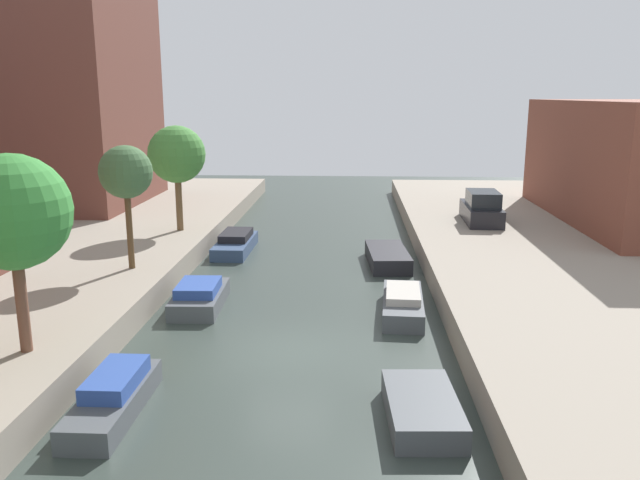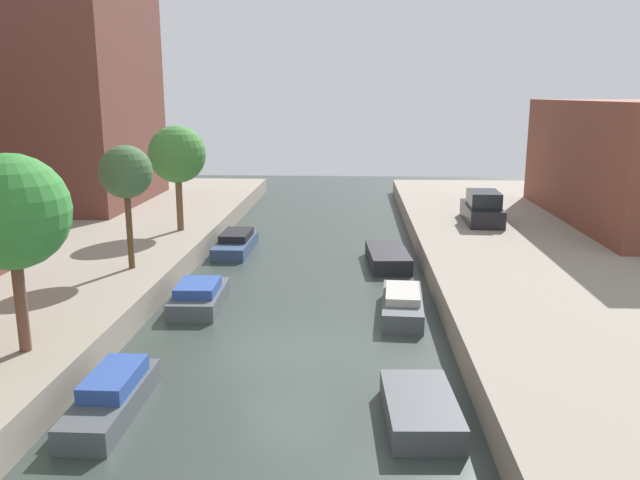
{
  "view_description": "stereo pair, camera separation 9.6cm",
  "coord_description": "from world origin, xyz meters",
  "px_view_note": "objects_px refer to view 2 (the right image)",
  "views": [
    {
      "loc": [
        1.9,
        -17.86,
        7.54
      ],
      "look_at": [
        0.55,
        8.53,
        1.47
      ],
      "focal_mm": 35.8,
      "sensor_mm": 36.0,
      "label": 1
    },
    {
      "loc": [
        1.99,
        -17.86,
        7.54
      ],
      "look_at": [
        0.55,
        8.53,
        1.47
      ],
      "focal_mm": 35.8,
      "sensor_mm": 36.0,
      "label": 2
    }
  ],
  "objects_px": {
    "parked_car": "(482,209)",
    "moored_boat_right_2": "(420,409)",
    "street_tree_4": "(177,155)",
    "moored_boat_left_2": "(112,396)",
    "moored_boat_right_3": "(402,303)",
    "street_tree_3": "(126,173)",
    "moored_boat_right_4": "(388,257)",
    "moored_boat_left_3": "(199,296)",
    "moored_boat_left_4": "(236,243)",
    "street_tree_2": "(11,213)"
  },
  "relations": [
    {
      "from": "moored_boat_right_4",
      "to": "moored_boat_right_3",
      "type": "bearing_deg",
      "value": -88.36
    },
    {
      "from": "parked_car",
      "to": "moored_boat_right_2",
      "type": "xyz_separation_m",
      "value": [
        -5.04,
        -19.24,
        -1.39
      ]
    },
    {
      "from": "moored_boat_left_2",
      "to": "moored_boat_left_4",
      "type": "height_order",
      "value": "moored_boat_left_2"
    },
    {
      "from": "street_tree_3",
      "to": "moored_boat_right_2",
      "type": "xyz_separation_m",
      "value": [
        10.14,
        -9.44,
        -4.36
      ]
    },
    {
      "from": "street_tree_2",
      "to": "moored_boat_left_3",
      "type": "relative_size",
      "value": 1.44
    },
    {
      "from": "street_tree_4",
      "to": "parked_car",
      "type": "relative_size",
      "value": 1.17
    },
    {
      "from": "moored_boat_right_3",
      "to": "street_tree_3",
      "type": "bearing_deg",
      "value": 169.59
    },
    {
      "from": "street_tree_2",
      "to": "moored_boat_right_4",
      "type": "relative_size",
      "value": 1.24
    },
    {
      "from": "street_tree_3",
      "to": "moored_boat_right_4",
      "type": "height_order",
      "value": "street_tree_3"
    },
    {
      "from": "street_tree_4",
      "to": "moored_boat_right_2",
      "type": "distance_m",
      "value": 19.83
    },
    {
      "from": "parked_car",
      "to": "moored_boat_right_2",
      "type": "distance_m",
      "value": 19.94
    },
    {
      "from": "street_tree_3",
      "to": "moored_boat_left_3",
      "type": "relative_size",
      "value": 1.32
    },
    {
      "from": "moored_boat_left_4",
      "to": "moored_boat_right_4",
      "type": "distance_m",
      "value": 7.63
    },
    {
      "from": "street_tree_2",
      "to": "moored_boat_left_4",
      "type": "bearing_deg",
      "value": 79.66
    },
    {
      "from": "moored_boat_left_3",
      "to": "moored_boat_left_4",
      "type": "relative_size",
      "value": 0.81
    },
    {
      "from": "moored_boat_left_2",
      "to": "moored_boat_right_3",
      "type": "height_order",
      "value": "moored_boat_left_2"
    },
    {
      "from": "moored_boat_left_2",
      "to": "street_tree_3",
      "type": "bearing_deg",
      "value": 106.26
    },
    {
      "from": "street_tree_2",
      "to": "moored_boat_right_2",
      "type": "height_order",
      "value": "street_tree_2"
    },
    {
      "from": "moored_boat_left_2",
      "to": "moored_boat_left_4",
      "type": "distance_m",
      "value": 16.32
    },
    {
      "from": "street_tree_3",
      "to": "moored_boat_right_2",
      "type": "height_order",
      "value": "street_tree_3"
    },
    {
      "from": "street_tree_3",
      "to": "moored_boat_right_4",
      "type": "distance_m",
      "value": 11.93
    },
    {
      "from": "street_tree_2",
      "to": "moored_boat_left_2",
      "type": "distance_m",
      "value": 5.22
    },
    {
      "from": "moored_boat_right_2",
      "to": "moored_boat_right_4",
      "type": "height_order",
      "value": "moored_boat_right_4"
    },
    {
      "from": "moored_boat_left_4",
      "to": "moored_boat_right_4",
      "type": "bearing_deg",
      "value": -16.42
    },
    {
      "from": "street_tree_4",
      "to": "moored_boat_right_2",
      "type": "bearing_deg",
      "value": -58.39
    },
    {
      "from": "moored_boat_right_4",
      "to": "street_tree_3",
      "type": "bearing_deg",
      "value": -154.76
    },
    {
      "from": "street_tree_4",
      "to": "moored_boat_left_2",
      "type": "xyz_separation_m",
      "value": [
        2.75,
        -16.45,
        -4.27
      ]
    },
    {
      "from": "moored_boat_left_3",
      "to": "moored_boat_left_2",
      "type": "bearing_deg",
      "value": -91.65
    },
    {
      "from": "street_tree_4",
      "to": "moored_boat_right_4",
      "type": "bearing_deg",
      "value": -12.8
    },
    {
      "from": "parked_car",
      "to": "moored_boat_left_2",
      "type": "height_order",
      "value": "parked_car"
    },
    {
      "from": "moored_boat_left_3",
      "to": "moored_boat_right_3",
      "type": "height_order",
      "value": "moored_boat_left_3"
    },
    {
      "from": "street_tree_4",
      "to": "moored_boat_left_3",
      "type": "relative_size",
      "value": 1.43
    },
    {
      "from": "street_tree_2",
      "to": "moored_boat_right_3",
      "type": "distance_m",
      "value": 12.74
    },
    {
      "from": "street_tree_2",
      "to": "moored_boat_left_4",
      "type": "xyz_separation_m",
      "value": [
        2.74,
        15.02,
        -4.27
      ]
    },
    {
      "from": "street_tree_3",
      "to": "moored_boat_left_2",
      "type": "relative_size",
      "value": 1.21
    },
    {
      "from": "moored_boat_left_3",
      "to": "moored_boat_right_4",
      "type": "height_order",
      "value": "moored_boat_left_3"
    },
    {
      "from": "street_tree_2",
      "to": "moored_boat_right_2",
      "type": "relative_size",
      "value": 1.62
    },
    {
      "from": "moored_boat_left_2",
      "to": "moored_boat_left_4",
      "type": "relative_size",
      "value": 0.88
    },
    {
      "from": "street_tree_4",
      "to": "moored_boat_right_3",
      "type": "distance_m",
      "value": 14.25
    },
    {
      "from": "street_tree_4",
      "to": "moored_boat_left_4",
      "type": "xyz_separation_m",
      "value": [
        2.74,
        -0.13,
        -4.29
      ]
    },
    {
      "from": "moored_boat_right_3",
      "to": "street_tree_2",
      "type": "bearing_deg",
      "value": -148.69
    },
    {
      "from": "moored_boat_left_4",
      "to": "moored_boat_right_3",
      "type": "distance_m",
      "value": 11.56
    },
    {
      "from": "street_tree_2",
      "to": "street_tree_3",
      "type": "bearing_deg",
      "value": 90.0
    },
    {
      "from": "moored_boat_right_3",
      "to": "street_tree_4",
      "type": "bearing_deg",
      "value": 139.0
    },
    {
      "from": "street_tree_2",
      "to": "moored_boat_right_2",
      "type": "distance_m",
      "value": 11.11
    },
    {
      "from": "street_tree_3",
      "to": "parked_car",
      "type": "bearing_deg",
      "value": 32.84
    },
    {
      "from": "moored_boat_right_2",
      "to": "moored_boat_left_4",
      "type": "bearing_deg",
      "value": 114.35
    },
    {
      "from": "street_tree_3",
      "to": "moored_boat_right_4",
      "type": "bearing_deg",
      "value": 25.24
    },
    {
      "from": "street_tree_3",
      "to": "street_tree_4",
      "type": "xyz_separation_m",
      "value": [
        0.0,
        7.03,
        0.02
      ]
    },
    {
      "from": "moored_boat_left_3",
      "to": "moored_boat_left_4",
      "type": "height_order",
      "value": "moored_boat_left_3"
    }
  ]
}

